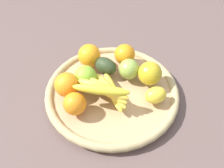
% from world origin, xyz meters
% --- Properties ---
extents(ground_plane, '(2.40, 2.40, 0.00)m').
position_xyz_m(ground_plane, '(0.00, 0.00, 0.00)').
color(ground_plane, brown).
rests_on(ground_plane, ground).
extents(basket, '(0.45, 0.45, 0.04)m').
position_xyz_m(basket, '(0.00, 0.00, 0.02)').
color(basket, tan).
rests_on(basket, ground_plane).
extents(banana_bunch, '(0.16, 0.17, 0.09)m').
position_xyz_m(banana_bunch, '(-0.05, 0.01, 0.08)').
color(banana_bunch, yellow).
rests_on(banana_bunch, basket).
extents(avocado, '(0.09, 0.10, 0.06)m').
position_xyz_m(avocado, '(0.07, 0.04, 0.07)').
color(avocado, '#2A371E').
rests_on(avocado, basket).
extents(orange_0, '(0.10, 0.10, 0.07)m').
position_xyz_m(orange_0, '(-0.11, 0.09, 0.07)').
color(orange_0, orange).
rests_on(orange_0, basket).
extents(apple_2, '(0.09, 0.09, 0.07)m').
position_xyz_m(apple_2, '(0.00, 0.09, 0.08)').
color(apple_2, '#86BA32').
rests_on(apple_2, basket).
extents(orange_2, '(0.10, 0.10, 0.07)m').
position_xyz_m(orange_2, '(0.13, -0.02, 0.08)').
color(orange_2, orange).
rests_on(orange_2, basket).
extents(apple_1, '(0.11, 0.11, 0.08)m').
position_xyz_m(apple_1, '(0.05, -0.12, 0.08)').
color(apple_1, gold).
rests_on(apple_1, basket).
extents(orange_3, '(0.10, 0.10, 0.08)m').
position_xyz_m(orange_3, '(-0.05, 0.13, 0.08)').
color(orange_3, orange).
rests_on(orange_3, basket).
extents(apple_0, '(0.08, 0.08, 0.07)m').
position_xyz_m(apple_0, '(0.06, -0.05, 0.07)').
color(apple_0, '#88A446').
rests_on(apple_0, basket).
extents(orange_1, '(0.11, 0.11, 0.08)m').
position_xyz_m(orange_1, '(0.10, 0.10, 0.08)').
color(orange_1, orange).
rests_on(orange_1, basket).
extents(lemon_0, '(0.08, 0.09, 0.05)m').
position_xyz_m(lemon_0, '(-0.02, -0.14, 0.07)').
color(lemon_0, yellow).
rests_on(lemon_0, basket).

